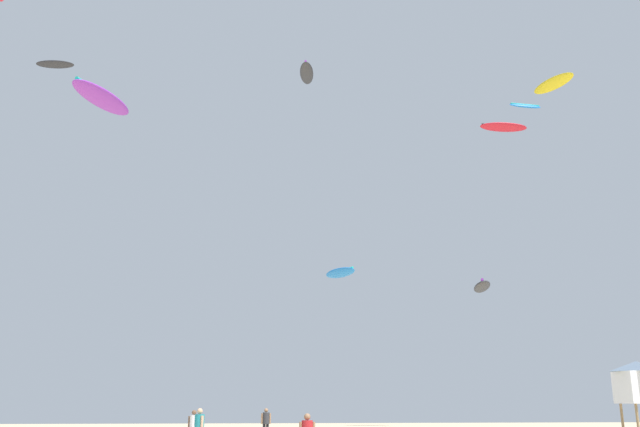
{
  "coord_description": "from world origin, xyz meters",
  "views": [
    {
      "loc": [
        -3.72,
        -15.61,
        1.8
      ],
      "look_at": [
        0.0,
        17.01,
        11.0
      ],
      "focal_mm": 38.56,
      "sensor_mm": 36.0,
      "label": 1
    }
  ],
  "objects_px": {
    "kite_aloft_7": "(340,273)",
    "person_left": "(266,421)",
    "kite_aloft_2": "(482,287)",
    "kite_aloft_8": "(55,64)",
    "kite_aloft_0": "(307,73)",
    "kite_aloft_3": "(102,98)",
    "person_right": "(199,427)",
    "kite_aloft_6": "(503,127)",
    "kite_aloft_4": "(525,106)",
    "lifeguard_tower": "(638,382)",
    "person_midground": "(194,425)",
    "kite_aloft_5": "(553,84)"
  },
  "relations": [
    {
      "from": "person_left",
      "to": "lifeguard_tower",
      "type": "distance_m",
      "value": 20.53
    },
    {
      "from": "kite_aloft_6",
      "to": "kite_aloft_8",
      "type": "bearing_deg",
      "value": -172.71
    },
    {
      "from": "kite_aloft_0",
      "to": "kite_aloft_3",
      "type": "distance_m",
      "value": 12.0
    },
    {
      "from": "kite_aloft_5",
      "to": "kite_aloft_6",
      "type": "distance_m",
      "value": 7.66
    },
    {
      "from": "kite_aloft_8",
      "to": "kite_aloft_2",
      "type": "bearing_deg",
      "value": -8.59
    },
    {
      "from": "person_right",
      "to": "kite_aloft_3",
      "type": "bearing_deg",
      "value": -65.57
    },
    {
      "from": "kite_aloft_2",
      "to": "kite_aloft_5",
      "type": "relative_size",
      "value": 1.06
    },
    {
      "from": "person_left",
      "to": "kite_aloft_6",
      "type": "xyz_separation_m",
      "value": [
        21.57,
        15.6,
        25.17
      ]
    },
    {
      "from": "lifeguard_tower",
      "to": "kite_aloft_0",
      "type": "relative_size",
      "value": 1.45
    },
    {
      "from": "person_midground",
      "to": "person_right",
      "type": "distance_m",
      "value": 4.44
    },
    {
      "from": "person_left",
      "to": "kite_aloft_8",
      "type": "bearing_deg",
      "value": 52.33
    },
    {
      "from": "kite_aloft_0",
      "to": "kite_aloft_2",
      "type": "bearing_deg",
      "value": 35.04
    },
    {
      "from": "person_left",
      "to": "kite_aloft_8",
      "type": "xyz_separation_m",
      "value": [
        -16.65,
        10.71,
        26.59
      ]
    },
    {
      "from": "person_left",
      "to": "kite_aloft_3",
      "type": "height_order",
      "value": "kite_aloft_3"
    },
    {
      "from": "person_right",
      "to": "kite_aloft_6",
      "type": "height_order",
      "value": "kite_aloft_6"
    },
    {
      "from": "kite_aloft_4",
      "to": "kite_aloft_7",
      "type": "xyz_separation_m",
      "value": [
        -11.74,
        0.15,
        -10.79
      ]
    },
    {
      "from": "person_midground",
      "to": "kite_aloft_2",
      "type": "xyz_separation_m",
      "value": [
        18.62,
        12.75,
        8.85
      ]
    },
    {
      "from": "kite_aloft_5",
      "to": "kite_aloft_6",
      "type": "xyz_separation_m",
      "value": [
        -1.36,
        7.5,
        -0.7
      ]
    },
    {
      "from": "person_left",
      "to": "kite_aloft_7",
      "type": "xyz_separation_m",
      "value": [
        3.94,
        -2.06,
        8.07
      ]
    },
    {
      "from": "kite_aloft_4",
      "to": "kite_aloft_7",
      "type": "distance_m",
      "value": 15.94
    },
    {
      "from": "kite_aloft_3",
      "to": "kite_aloft_4",
      "type": "xyz_separation_m",
      "value": [
        24.57,
        4.81,
        3.03
      ]
    },
    {
      "from": "kite_aloft_0",
      "to": "kite_aloft_3",
      "type": "relative_size",
      "value": 0.65
    },
    {
      "from": "kite_aloft_7",
      "to": "kite_aloft_3",
      "type": "bearing_deg",
      "value": -158.85
    },
    {
      "from": "kite_aloft_0",
      "to": "kite_aloft_7",
      "type": "height_order",
      "value": "kite_aloft_0"
    },
    {
      "from": "kite_aloft_2",
      "to": "kite_aloft_6",
      "type": "bearing_deg",
      "value": 56.17
    },
    {
      "from": "kite_aloft_4",
      "to": "kite_aloft_0",
      "type": "bearing_deg",
      "value": -175.26
    },
    {
      "from": "person_midground",
      "to": "kite_aloft_2",
      "type": "height_order",
      "value": "kite_aloft_2"
    },
    {
      "from": "person_left",
      "to": "kite_aloft_8",
      "type": "relative_size",
      "value": 0.55
    },
    {
      "from": "kite_aloft_3",
      "to": "kite_aloft_6",
      "type": "xyz_separation_m",
      "value": [
        30.46,
        22.62,
        9.34
      ]
    },
    {
      "from": "lifeguard_tower",
      "to": "kite_aloft_4",
      "type": "height_order",
      "value": "kite_aloft_4"
    },
    {
      "from": "person_midground",
      "to": "person_right",
      "type": "height_order",
      "value": "person_right"
    },
    {
      "from": "person_midground",
      "to": "kite_aloft_3",
      "type": "xyz_separation_m",
      "value": [
        -5.35,
        -0.19,
        15.86
      ]
    },
    {
      "from": "kite_aloft_2",
      "to": "kite_aloft_8",
      "type": "height_order",
      "value": "kite_aloft_8"
    },
    {
      "from": "lifeguard_tower",
      "to": "kite_aloft_5",
      "type": "relative_size",
      "value": 1.01
    },
    {
      "from": "kite_aloft_6",
      "to": "lifeguard_tower",
      "type": "bearing_deg",
      "value": -94.39
    },
    {
      "from": "person_midground",
      "to": "person_left",
      "type": "relative_size",
      "value": 0.97
    },
    {
      "from": "kite_aloft_8",
      "to": "kite_aloft_0",
      "type": "bearing_deg",
      "value": -37.24
    },
    {
      "from": "lifeguard_tower",
      "to": "kite_aloft_8",
      "type": "relative_size",
      "value": 1.39
    },
    {
      "from": "lifeguard_tower",
      "to": "kite_aloft_2",
      "type": "bearing_deg",
      "value": 117.63
    },
    {
      "from": "kite_aloft_4",
      "to": "kite_aloft_6",
      "type": "xyz_separation_m",
      "value": [
        5.9,
        17.81,
        6.31
      ]
    },
    {
      "from": "person_midground",
      "to": "kite_aloft_0",
      "type": "relative_size",
      "value": 0.56
    },
    {
      "from": "kite_aloft_7",
      "to": "person_left",
      "type": "bearing_deg",
      "value": 152.42
    },
    {
      "from": "person_midground",
      "to": "kite_aloft_3",
      "type": "relative_size",
      "value": 0.36
    },
    {
      "from": "lifeguard_tower",
      "to": "kite_aloft_7",
      "type": "bearing_deg",
      "value": 174.36
    },
    {
      "from": "kite_aloft_6",
      "to": "person_left",
      "type": "bearing_deg",
      "value": -144.12
    },
    {
      "from": "kite_aloft_5",
      "to": "kite_aloft_6",
      "type": "relative_size",
      "value": 0.93
    },
    {
      "from": "kite_aloft_0",
      "to": "kite_aloft_2",
      "type": "xyz_separation_m",
      "value": [
        13.23,
        9.28,
        -10.89
      ]
    },
    {
      "from": "kite_aloft_4",
      "to": "kite_aloft_3",
      "type": "bearing_deg",
      "value": -168.92
    },
    {
      "from": "kite_aloft_2",
      "to": "kite_aloft_7",
      "type": "distance_m",
      "value": 13.73
    },
    {
      "from": "kite_aloft_0",
      "to": "kite_aloft_8",
      "type": "xyz_separation_m",
      "value": [
        -18.5,
        14.07,
        6.87
      ]
    }
  ]
}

